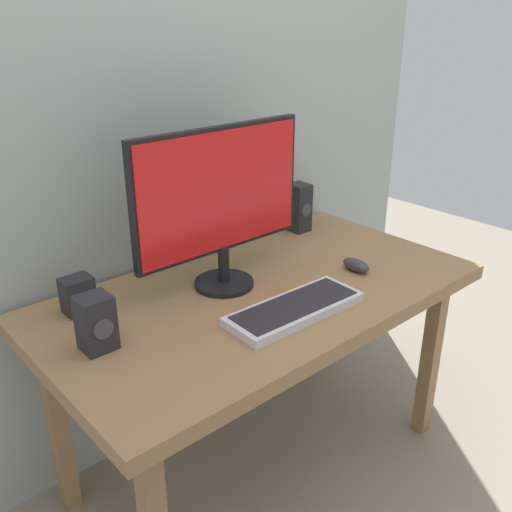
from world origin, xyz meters
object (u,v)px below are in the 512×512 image
object	(u,v)px
monitor	(220,200)
speaker_left	(96,323)
keyboard_primary	(295,309)
mouse	(356,265)
desk	(261,309)
speaker_right	(299,208)
audio_controller	(78,295)

from	to	relation	value
monitor	speaker_left	world-z (taller)	monitor
keyboard_primary	mouse	world-z (taller)	mouse
desk	keyboard_primary	size ratio (longest dim) A/B	3.23
keyboard_primary	mouse	bearing A→B (deg)	10.90
keyboard_primary	speaker_right	distance (m)	0.68
desk	audio_controller	bearing A→B (deg)	153.85
desk	speaker_left	world-z (taller)	speaker_left
speaker_right	speaker_left	xyz separation A→B (m)	(-1.00, -0.26, -0.02)
keyboard_primary	desk	bearing A→B (deg)	80.49
desk	audio_controller	xyz separation A→B (m)	(-0.49, 0.24, 0.13)
keyboard_primary	monitor	bearing A→B (deg)	98.11
mouse	speaker_right	bearing A→B (deg)	73.21
monitor	keyboard_primary	distance (m)	0.40
desk	keyboard_primary	world-z (taller)	keyboard_primary
monitor	speaker_right	xyz separation A→B (m)	(0.53, 0.18, -0.19)
keyboard_primary	mouse	size ratio (longest dim) A/B	4.07
keyboard_primary	speaker_right	world-z (taller)	speaker_right
mouse	speaker_right	world-z (taller)	speaker_right
speaker_right	speaker_left	bearing A→B (deg)	-165.51
speaker_right	speaker_left	world-z (taller)	speaker_right
keyboard_primary	mouse	xyz separation A→B (m)	(0.36, 0.07, 0.01)
mouse	audio_controller	size ratio (longest dim) A/B	0.98
monitor	speaker_left	xyz separation A→B (m)	(-0.47, -0.08, -0.21)
monitor	speaker_left	bearing A→B (deg)	-170.62
monitor	keyboard_primary	world-z (taller)	monitor
mouse	speaker_right	xyz separation A→B (m)	(0.13, 0.40, 0.07)
desk	speaker_left	size ratio (longest dim) A/B	9.24
keyboard_primary	speaker_left	xyz separation A→B (m)	(-0.51, 0.21, 0.06)
desk	speaker_right	bearing A→B (deg)	32.07
monitor	keyboard_primary	bearing A→B (deg)	-81.89
keyboard_primary	speaker_right	bearing A→B (deg)	43.79
speaker_left	audio_controller	distance (m)	0.22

